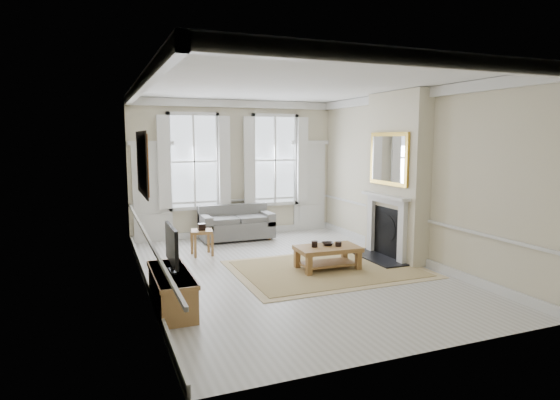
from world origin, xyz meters
name	(u,v)px	position (x,y,z in m)	size (l,w,h in m)	color
floor	(291,272)	(0.00, 0.00, 0.00)	(7.20, 7.20, 0.00)	#B7B5AD
ceiling	(291,85)	(0.00, 0.00, 3.40)	(7.20, 7.20, 0.00)	white
back_wall	(235,169)	(0.00, 3.60, 1.70)	(5.20, 5.20, 0.00)	beige
left_wall	(142,186)	(-2.60, 0.00, 1.70)	(7.20, 7.20, 0.00)	beige
right_wall	(410,176)	(2.60, 0.00, 1.70)	(7.20, 7.20, 0.00)	beige
window_left	(194,162)	(-1.05, 3.55, 1.90)	(1.26, 0.20, 2.20)	#B2BCC6
window_right	(275,160)	(1.05, 3.55, 1.90)	(1.26, 0.20, 2.20)	#B2BCC6
door_left	(153,194)	(-2.05, 3.56, 1.15)	(0.90, 0.08, 2.30)	silver
door_right	(309,187)	(2.05, 3.56, 1.15)	(0.90, 0.08, 2.30)	silver
painting	(142,163)	(-2.56, 0.30, 2.05)	(0.05, 1.66, 1.06)	#B7681F
chimney_breast	(397,176)	(2.43, 0.20, 1.70)	(0.35, 1.70, 3.38)	beige
hearth	(377,258)	(2.00, 0.20, 0.03)	(0.55, 1.50, 0.05)	black
fireplace	(386,223)	(2.20, 0.20, 0.73)	(0.21, 1.45, 1.33)	silver
mirror	(388,159)	(2.21, 0.20, 2.05)	(0.06, 1.26, 1.06)	gold
sofa	(236,225)	(-0.14, 3.11, 0.35)	(1.74, 0.84, 0.83)	slate
side_table	(202,235)	(-1.26, 1.86, 0.43)	(0.51, 0.51, 0.54)	olive
rug	(327,269)	(0.71, -0.10, 0.01)	(3.50, 2.60, 0.02)	tan
coffee_table	(328,251)	(0.71, -0.10, 0.36)	(1.21, 0.74, 0.44)	olive
ceramic_pot_a	(315,244)	(0.46, -0.05, 0.50)	(0.11, 0.11, 0.11)	black
ceramic_pot_b	(338,244)	(0.91, -0.15, 0.49)	(0.12, 0.12, 0.09)	black
bowl	(328,244)	(0.76, 0.00, 0.47)	(0.23, 0.23, 0.06)	black
tv_stand	(172,290)	(-2.34, -1.08, 0.27)	(0.49, 1.52, 0.54)	olive
tv	(172,245)	(-2.32, -1.08, 0.94)	(0.08, 0.90, 0.68)	black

